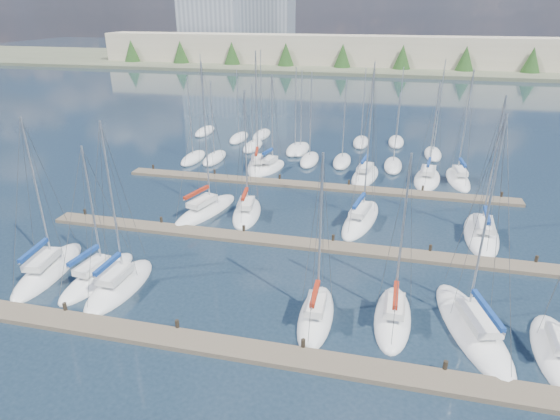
% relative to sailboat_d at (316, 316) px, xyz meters
% --- Properties ---
extents(ground, '(400.00, 400.00, 0.00)m').
position_rel_sailboat_d_xyz_m(ground, '(-4.24, 53.80, -0.19)').
color(ground, '#1F2F3F').
rests_on(ground, ground).
extents(dock_near, '(44.00, 1.93, 1.10)m').
position_rel_sailboat_d_xyz_m(dock_near, '(-4.24, -4.18, -0.04)').
color(dock_near, '#6B5E4C').
rests_on(dock_near, ground).
extents(dock_mid, '(44.00, 1.93, 1.10)m').
position_rel_sailboat_d_xyz_m(dock_mid, '(-4.24, 9.82, -0.04)').
color(dock_mid, '#6B5E4C').
rests_on(dock_mid, ground).
extents(dock_far, '(44.00, 1.93, 1.10)m').
position_rel_sailboat_d_xyz_m(dock_far, '(-4.24, 23.82, -0.04)').
color(dock_far, '#6B5E4C').
rests_on(dock_far, ground).
extents(sailboat_d, '(2.33, 7.11, 11.85)m').
position_rel_sailboat_d_xyz_m(sailboat_d, '(0.00, 0.00, 0.00)').
color(sailboat_d, white).
rests_on(sailboat_d, ground).
extents(sailboat_e, '(2.55, 7.36, 11.85)m').
position_rel_sailboat_d_xyz_m(sailboat_e, '(4.90, 1.00, -0.00)').
color(sailboat_e, white).
rests_on(sailboat_e, ground).
extents(sailboat_q, '(3.96, 8.50, 11.92)m').
position_rel_sailboat_d_xyz_m(sailboat_q, '(8.48, 29.06, -0.02)').
color(sailboat_q, white).
rests_on(sailboat_q, ground).
extents(sailboat_m, '(3.58, 9.57, 12.94)m').
position_rel_sailboat_d_xyz_m(sailboat_m, '(12.41, 15.21, -0.02)').
color(sailboat_m, white).
rests_on(sailboat_m, ground).
extents(sailboat_f, '(5.40, 10.56, 14.28)m').
position_rel_sailboat_d_xyz_m(sailboat_f, '(9.78, 0.99, -0.01)').
color(sailboat_f, white).
rests_on(sailboat_f, ground).
extents(sailboat_i, '(5.02, 9.66, 15.02)m').
position_rel_sailboat_d_xyz_m(sailboat_i, '(-13.37, 14.47, 0.00)').
color(sailboat_i, white).
rests_on(sailboat_i, ground).
extents(sailboat_r, '(2.96, 8.19, 13.24)m').
position_rel_sailboat_d_xyz_m(sailboat_r, '(11.98, 29.73, 0.00)').
color(sailboat_r, white).
rests_on(sailboat_r, ground).
extents(sailboat_g, '(3.03, 7.62, 12.65)m').
position_rel_sailboat_d_xyz_m(sailboat_g, '(14.34, -0.20, -0.00)').
color(sailboat_g, white).
rests_on(sailboat_g, ground).
extents(sailboat_b, '(3.31, 7.95, 10.87)m').
position_rel_sailboat_d_xyz_m(sailboat_b, '(-16.66, 1.03, -0.01)').
color(sailboat_b, white).
rests_on(sailboat_b, ground).
extents(sailboat_a, '(3.82, 9.12, 12.63)m').
position_rel_sailboat_d_xyz_m(sailboat_a, '(-20.92, 1.04, -0.01)').
color(sailboat_a, white).
rests_on(sailboat_a, ground).
extents(sailboat_p, '(3.88, 8.52, 13.91)m').
position_rel_sailboat_d_xyz_m(sailboat_p, '(1.33, 28.56, -0.01)').
color(sailboat_p, white).
rests_on(sailboat_p, ground).
extents(sailboat_k, '(4.25, 9.81, 14.29)m').
position_rel_sailboat_d_xyz_m(sailboat_k, '(1.74, 15.94, -0.01)').
color(sailboat_k, white).
rests_on(sailboat_k, ground).
extents(sailboat_j, '(3.65, 7.70, 12.60)m').
position_rel_sailboat_d_xyz_m(sailboat_j, '(-9.24, 14.89, -0.01)').
color(sailboat_j, white).
rests_on(sailboat_j, ground).
extents(sailboat_n, '(4.21, 8.56, 14.77)m').
position_rel_sailboat_d_xyz_m(sailboat_n, '(-12.06, 28.73, 0.01)').
color(sailboat_n, white).
rests_on(sailboat_n, ground).
extents(sailboat_o, '(3.56, 6.66, 12.18)m').
position_rel_sailboat_d_xyz_m(sailboat_o, '(-10.35, 28.77, 0.01)').
color(sailboat_o, white).
rests_on(sailboat_o, ground).
extents(sailboat_c, '(3.07, 7.72, 12.85)m').
position_rel_sailboat_d_xyz_m(sailboat_c, '(-14.44, 0.36, -0.01)').
color(sailboat_c, white).
rests_on(sailboat_c, ground).
extents(distant_boats, '(36.93, 20.75, 13.30)m').
position_rel_sailboat_d_xyz_m(distant_boats, '(-8.58, 37.57, 0.10)').
color(distant_boats, '#9EA0A5').
rests_on(distant_boats, ground).
extents(shoreline, '(400.00, 60.00, 38.00)m').
position_rel_sailboat_d_xyz_m(shoreline, '(-17.53, 143.57, 7.25)').
color(shoreline, '#666B51').
rests_on(shoreline, ground).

